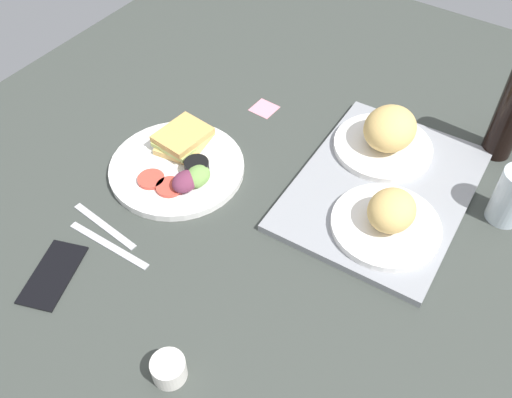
# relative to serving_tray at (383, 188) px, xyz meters

# --- Properties ---
(ground_plane) EXTENTS (1.90, 1.50, 0.03)m
(ground_plane) POSITION_rel_serving_tray_xyz_m (0.17, -0.22, -0.02)
(ground_plane) COLOR #383D38
(serving_tray) EXTENTS (0.46, 0.35, 0.02)m
(serving_tray) POSITION_rel_serving_tray_xyz_m (0.00, 0.00, 0.00)
(serving_tray) COLOR gray
(serving_tray) RESTS_ON ground_plane
(bread_plate_near) EXTENTS (0.21, 0.21, 0.10)m
(bread_plate_near) POSITION_rel_serving_tray_xyz_m (-0.10, -0.05, 0.05)
(bread_plate_near) COLOR white
(bread_plate_near) RESTS_ON serving_tray
(bread_plate_far) EXTENTS (0.21, 0.21, 0.08)m
(bread_plate_far) POSITION_rel_serving_tray_xyz_m (0.10, 0.05, 0.04)
(bread_plate_far) COLOR white
(bread_plate_far) RESTS_ON serving_tray
(plate_with_salad) EXTENTS (0.29, 0.29, 0.05)m
(plate_with_salad) POSITION_rel_serving_tray_xyz_m (0.18, -0.39, 0.01)
(plate_with_salad) COLOR white
(plate_with_salad) RESTS_ON ground_plane
(drinking_glass) EXTENTS (0.07, 0.07, 0.12)m
(drinking_glass) POSITION_rel_serving_tray_xyz_m (-0.07, 0.23, 0.05)
(drinking_glass) COLOR silver
(drinking_glass) RESTS_ON ground_plane
(soda_bottle) EXTENTS (0.06, 0.06, 0.22)m
(soda_bottle) POSITION_rel_serving_tray_xyz_m (-0.25, 0.16, 0.10)
(soda_bottle) COLOR black
(soda_bottle) RESTS_ON ground_plane
(espresso_cup) EXTENTS (0.06, 0.06, 0.04)m
(espresso_cup) POSITION_rel_serving_tray_xyz_m (0.55, -0.11, 0.01)
(espresso_cup) COLOR silver
(espresso_cup) RESTS_ON ground_plane
(fork) EXTENTS (0.03, 0.17, 0.01)m
(fork) POSITION_rel_serving_tray_xyz_m (0.39, -0.41, -0.01)
(fork) COLOR #B7B7BC
(fork) RESTS_ON ground_plane
(knife) EXTENTS (0.02, 0.19, 0.01)m
(knife) POSITION_rel_serving_tray_xyz_m (0.42, -0.37, -0.01)
(knife) COLOR #B7B7BC
(knife) RESTS_ON ground_plane
(cell_phone) EXTENTS (0.16, 0.12, 0.01)m
(cell_phone) POSITION_rel_serving_tray_xyz_m (0.53, -0.41, -0.00)
(cell_phone) COLOR black
(cell_phone) RESTS_ON ground_plane
(sticky_note) EXTENTS (0.06, 0.06, 0.00)m
(sticky_note) POSITION_rel_serving_tray_xyz_m (-0.09, -0.35, -0.01)
(sticky_note) COLOR pink
(sticky_note) RESTS_ON ground_plane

